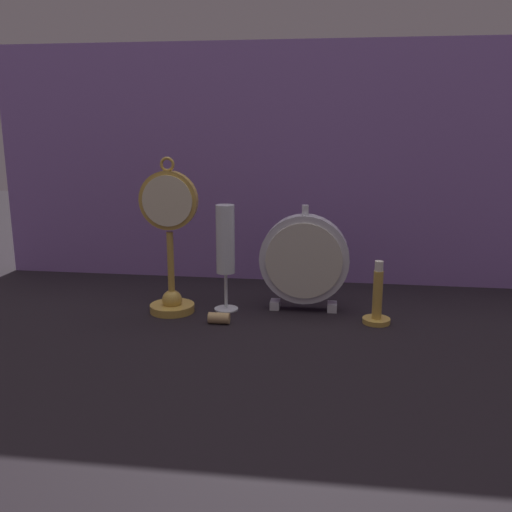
# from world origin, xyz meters

# --- Properties ---
(ground_plane) EXTENTS (4.00, 4.00, 0.00)m
(ground_plane) POSITION_xyz_m (0.00, 0.00, 0.00)
(ground_plane) COLOR black
(fabric_backdrop_drape) EXTENTS (1.37, 0.01, 0.58)m
(fabric_backdrop_drape) POSITION_xyz_m (0.00, 0.33, 0.29)
(fabric_backdrop_drape) COLOR #8460A8
(fabric_backdrop_drape) RESTS_ON ground_plane
(pocket_watch_on_stand) EXTENTS (0.12, 0.09, 0.32)m
(pocket_watch_on_stand) POSITION_xyz_m (-0.17, 0.04, 0.14)
(pocket_watch_on_stand) COLOR gold
(pocket_watch_on_stand) RESTS_ON ground_plane
(mantel_clock_silver) EXTENTS (0.19, 0.04, 0.22)m
(mantel_clock_silver) POSITION_xyz_m (0.10, 0.09, 0.11)
(mantel_clock_silver) COLOR silver
(mantel_clock_silver) RESTS_ON ground_plane
(champagne_flute) EXTENTS (0.05, 0.05, 0.22)m
(champagne_flute) POSITION_xyz_m (-0.06, 0.07, 0.14)
(champagne_flute) COLOR silver
(champagne_flute) RESTS_ON ground_plane
(brass_candlestick) EXTENTS (0.05, 0.05, 0.13)m
(brass_candlestick) POSITION_xyz_m (0.25, 0.03, 0.04)
(brass_candlestick) COLOR gold
(brass_candlestick) RESTS_ON ground_plane
(wine_cork) EXTENTS (0.04, 0.02, 0.02)m
(wine_cork) POSITION_xyz_m (-0.06, -0.01, 0.01)
(wine_cork) COLOR tan
(wine_cork) RESTS_ON ground_plane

